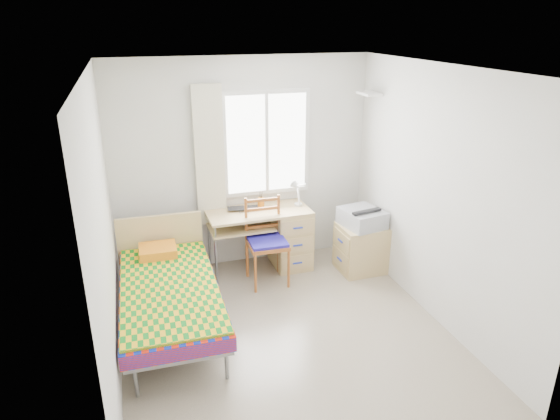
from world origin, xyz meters
The scene contains 17 objects.
floor centered at (0.00, 0.00, 0.00)m, with size 3.50×3.50×0.00m, color #BCAD93.
ceiling centered at (0.00, 0.00, 2.60)m, with size 3.50×3.50×0.00m, color white.
wall_back centered at (0.00, 1.75, 1.30)m, with size 3.20×3.20×0.00m, color silver.
wall_left centered at (-1.60, 0.00, 1.30)m, with size 3.50×3.50×0.00m, color silver.
wall_right centered at (1.60, 0.00, 1.30)m, with size 3.50×3.50×0.00m, color silver.
window centered at (0.30, 1.73, 1.55)m, with size 1.10×0.04×1.30m.
curtain centered at (-0.42, 1.68, 1.45)m, with size 0.35×0.05×1.70m, color #EDE6C4.
floating_shelf centered at (1.49, 1.40, 2.15)m, with size 0.20×0.32×0.03m, color white.
bed centered at (-1.09, 0.49, 0.43)m, with size 0.98×2.06×0.88m.
desk centered at (0.45, 1.44, 0.43)m, with size 1.27×0.61×0.79m.
chair centered at (0.12, 1.13, 0.58)m, with size 0.46×0.46×1.04m.
cabinet centered at (1.32, 1.04, 0.30)m, with size 0.57×0.50×0.60m.
printer centered at (1.32, 1.05, 0.71)m, with size 0.52×0.58×0.22m.
laptop centered at (-0.07, 1.48, 0.80)m, with size 0.38×0.24×0.03m, color black.
pen_cup centered at (0.18, 1.60, 0.84)m, with size 0.08×0.08×0.10m, color #FFA21C.
task_lamp centered at (0.57, 1.36, 1.03)m, with size 0.22×0.31×0.39m.
book centered at (-0.07, 1.41, 0.59)m, with size 0.18×0.25×0.02m, color gray.
Camera 1 is at (-1.32, -4.07, 2.99)m, focal length 32.00 mm.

